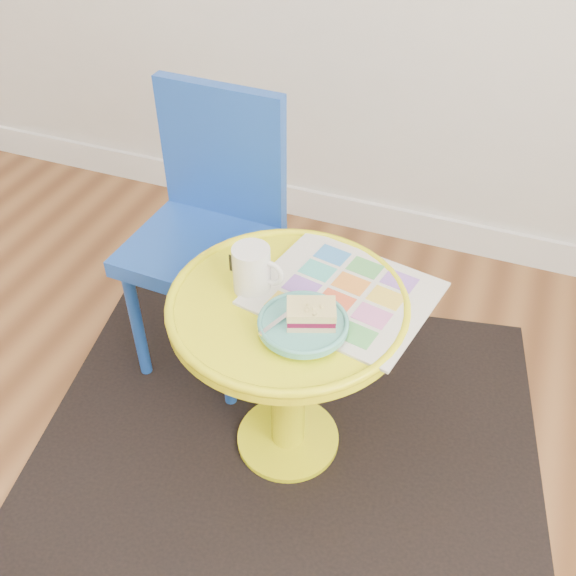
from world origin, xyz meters
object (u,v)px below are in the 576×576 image
(newspaper, at_px, (343,293))
(chair, at_px, (209,220))
(side_table, at_px, (288,347))
(mug, at_px, (253,268))
(plate, at_px, (303,324))

(newspaper, bearing_deg, chair, 166.19)
(side_table, relative_size, newspaper, 1.42)
(side_table, bearing_deg, chair, 140.40)
(chair, bearing_deg, newspaper, -23.04)
(chair, distance_m, mug, 0.37)
(side_table, relative_size, mug, 4.43)
(chair, bearing_deg, mug, -44.58)
(plate, bearing_deg, mug, 149.98)
(newspaper, xyz_separation_m, mug, (-0.19, -0.05, 0.05))
(chair, bearing_deg, side_table, -37.27)
(chair, distance_m, newspaper, 0.48)
(side_table, distance_m, mug, 0.22)
(side_table, height_order, chair, chair)
(plate, bearing_deg, newspaper, 72.70)
(side_table, height_order, plate, plate)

